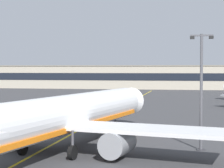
% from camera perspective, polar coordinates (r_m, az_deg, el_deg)
% --- Properties ---
extents(taxiway_centreline, '(2.42, 179.99, 0.01)m').
position_cam_1_polar(taxiway_centreline, '(61.09, -2.70, -5.36)').
color(taxiway_centreline, yellow).
rests_on(taxiway_centreline, ground).
extents(airliner_foreground, '(32.30, 41.17, 11.65)m').
position_cam_1_polar(airliner_foreground, '(39.16, -7.58, -4.64)').
color(airliner_foreground, white).
rests_on(airliner_foreground, ground).
extents(apron_lamp_post, '(2.24, 0.90, 11.34)m').
position_cam_1_polar(apron_lamp_post, '(41.12, 12.20, -0.72)').
color(apron_lamp_post, '#515156').
rests_on(apron_lamp_post, ground).
extents(safety_cone_by_nose_gear, '(0.44, 0.44, 0.55)m').
position_cam_1_polar(safety_cone_by_nose_gear, '(54.31, -1.66, -6.03)').
color(safety_cone_by_nose_gear, orange).
rests_on(safety_cone_by_nose_gear, ground).
extents(terminal_building, '(152.27, 12.40, 9.27)m').
position_cam_1_polar(terminal_building, '(163.16, 6.40, 0.96)').
color(terminal_building, '#B2A893').
rests_on(terminal_building, ground).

